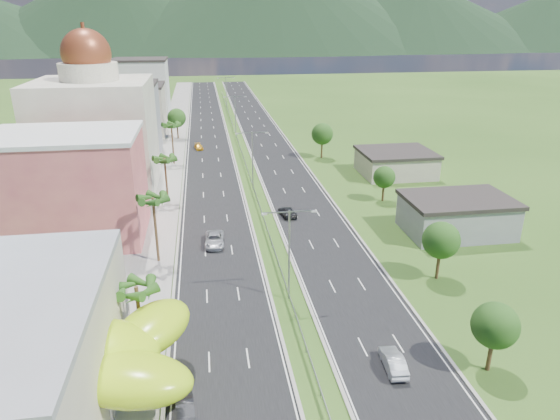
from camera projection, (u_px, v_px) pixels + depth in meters
name	position (u px, v px, depth m)	size (l,w,h in m)	color
ground	(306.00, 353.00, 48.28)	(500.00, 500.00, 0.00)	#2D5119
road_left	(209.00, 142.00, 130.16)	(11.00, 260.00, 0.04)	black
road_right	(266.00, 140.00, 132.30)	(11.00, 260.00, 0.04)	black
sidewalk_left	(172.00, 143.00, 128.79)	(7.00, 260.00, 0.12)	gray
median_guardrail	(243.00, 156.00, 114.41)	(0.10, 216.06, 0.76)	gray
streetlight_median_b	(289.00, 246.00, 55.06)	(6.04, 0.25, 11.00)	gray
streetlight_median_c	(252.00, 154.00, 91.93)	(6.04, 0.25, 11.00)	gray
streetlight_median_d	(235.00, 112.00, 133.41)	(6.04, 0.25, 11.00)	gray
streetlight_median_e	(226.00, 89.00, 174.89)	(6.04, 0.25, 11.00)	gray
lime_canopy	(73.00, 356.00, 39.93)	(18.00, 15.00, 7.40)	#A9D715
pink_shophouse	(70.00, 189.00, 71.07)	(20.00, 15.00, 15.00)	#C4505C
domed_building	(96.00, 129.00, 90.88)	(20.00, 20.00, 28.70)	#BCB09C
midrise_grey	(123.00, 121.00, 115.28)	(16.00, 15.00, 16.00)	gray
midrise_beige	(135.00, 111.00, 136.10)	(16.00, 15.00, 13.00)	#B3A694
midrise_white	(142.00, 90.00, 156.40)	(16.00, 15.00, 18.00)	silver
shed_near	(457.00, 217.00, 74.42)	(15.00, 10.00, 5.00)	gray
shed_far	(395.00, 164.00, 102.46)	(14.00, 12.00, 4.40)	#B3A694
palm_tree_b	(136.00, 291.00, 45.36)	(3.60, 3.60, 8.10)	#47301C
palm_tree_c	(153.00, 201.00, 63.28)	(3.60, 3.60, 9.60)	#47301C
palm_tree_d	(165.00, 161.00, 84.82)	(3.60, 3.60, 8.60)	#47301C
palm_tree_e	(171.00, 127.00, 107.59)	(3.60, 3.60, 9.40)	#47301C
leafy_tree_lfar	(177.00, 118.00, 131.62)	(4.90, 4.90, 8.05)	#47301C
leafy_tree_ra	(495.00, 326.00, 44.23)	(4.20, 4.20, 6.90)	#47301C
leafy_tree_rb	(441.00, 240.00, 60.18)	(4.55, 4.55, 7.47)	#47301C
leafy_tree_rc	(384.00, 177.00, 86.71)	(3.85, 3.85, 6.33)	#47301C
leafy_tree_rd	(322.00, 134.00, 113.36)	(4.90, 4.90, 8.05)	#47301C
mountain_ridge	(273.00, 52.00, 471.64)	(860.00, 140.00, 90.00)	black
car_dark_left	(185.00, 411.00, 40.11)	(1.45, 4.17, 1.37)	black
car_silver_mid_left	(214.00, 239.00, 70.87)	(2.64, 5.73, 1.59)	#A0A2A7
car_yellow_far_left	(199.00, 147.00, 122.51)	(1.72, 4.22, 1.22)	gold
car_silver_right	(393.00, 361.00, 45.78)	(1.63, 4.68, 1.54)	#AAADB1
car_dark_far_right	(287.00, 212.00, 81.32)	(2.17, 4.71, 1.31)	black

